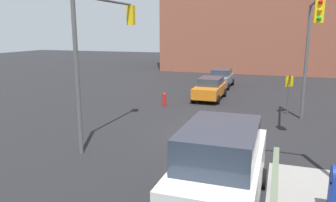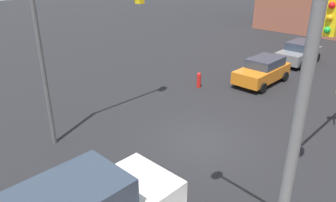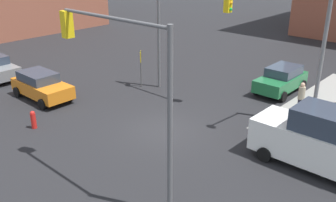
{
  "view_description": "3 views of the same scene",
  "coord_description": "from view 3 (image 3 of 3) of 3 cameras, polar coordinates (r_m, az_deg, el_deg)",
  "views": [
    {
      "loc": [
        15.57,
        3.16,
        5.01
      ],
      "look_at": [
        1.74,
        -1.61,
        1.89
      ],
      "focal_mm": 35.0,
      "sensor_mm": 36.0,
      "label": 1
    },
    {
      "loc": [
        9.96,
        7.49,
        7.28
      ],
      "look_at": [
        2.02,
        -0.11,
        2.5
      ],
      "focal_mm": 35.0,
      "sensor_mm": 36.0,
      "label": 2
    },
    {
      "loc": [
        11.47,
        -12.3,
        8.47
      ],
      "look_at": [
        1.02,
        -0.75,
        2.09
      ],
      "focal_mm": 40.0,
      "sensor_mm": 36.0,
      "label": 3
    }
  ],
  "objects": [
    {
      "name": "pedestrian_crossing",
      "position": [
        21.51,
        19.61,
        0.48
      ],
      "size": [
        0.36,
        0.36,
        1.82
      ],
      "rotation": [
        0.0,
        0.0,
        1.87
      ],
      "color": "#9E937A",
      "rests_on": "ground"
    },
    {
      "name": "van_white_delivery",
      "position": [
        16.4,
        22.49,
        -5.55
      ],
      "size": [
        5.4,
        2.32,
        2.62
      ],
      "color": "white",
      "rests_on": "ground"
    },
    {
      "name": "fire_hydrant",
      "position": [
        20.01,
        -19.84,
        -2.64
      ],
      "size": [
        0.26,
        0.26,
        0.94
      ],
      "color": "red",
      "rests_on": "ground"
    },
    {
      "name": "sedan_orange",
      "position": [
        23.68,
        -18.75,
        2.27
      ],
      "size": [
        4.21,
        2.02,
        1.62
      ],
      "color": "orange",
      "rests_on": "ground"
    },
    {
      "name": "street_lamp_corner",
      "position": [
        19.19,
        22.41,
        9.3
      ],
      "size": [
        0.58,
        2.67,
        8.0
      ],
      "color": "slate",
      "rests_on": "ground"
    },
    {
      "name": "ground_plane",
      "position": [
        18.83,
        -0.79,
        -4.46
      ],
      "size": [
        120.0,
        120.0,
        0.0
      ],
      "primitive_type": "plane",
      "color": "black"
    },
    {
      "name": "hatchback_green",
      "position": [
        24.57,
        16.89,
        3.2
      ],
      "size": [
        2.02,
        4.02,
        1.62
      ],
      "color": "#1E6638",
      "rests_on": "ground"
    },
    {
      "name": "traffic_signal_se_corner",
      "position": [
        12.55,
        -6.84,
        4.32
      ],
      "size": [
        5.49,
        0.36,
        6.5
      ],
      "color": "#59595B",
      "rests_on": "ground"
    },
    {
      "name": "mailbox_blue",
      "position": [
        19.65,
        23.07,
        -2.7
      ],
      "size": [
        0.56,
        0.64,
        1.43
      ],
      "color": "navy",
      "rests_on": "ground"
    },
    {
      "name": "warning_sign_two_way",
      "position": [
        24.26,
        -4.17,
        5.86
      ],
      "size": [
        0.48,
        0.48,
        2.4
      ],
      "color": "#4C4C4C",
      "rests_on": "ground"
    },
    {
      "name": "bicycle_leaning_on_fence",
      "position": [
        21.92,
        23.46,
        -1.42
      ],
      "size": [
        0.05,
        1.75,
        0.97
      ],
      "color": "black",
      "rests_on": "ground"
    },
    {
      "name": "traffic_signal_nw_corner",
      "position": [
        22.16,
        2.45,
        12.26
      ],
      "size": [
        5.33,
        0.36,
        6.5
      ],
      "color": "#59595B",
      "rests_on": "ground"
    }
  ]
}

